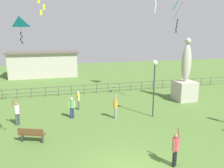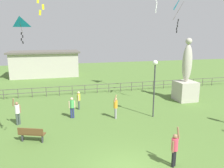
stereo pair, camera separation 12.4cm
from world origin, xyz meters
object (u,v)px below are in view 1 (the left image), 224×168
person_5 (72,106)px  kite_2 (19,23)px  lamppost (154,76)px  person_0 (175,147)px  kite_0 (183,3)px  person_7 (78,99)px  person_4 (17,112)px  person_1 (115,106)px  park_bench (32,134)px  statue_monument (185,82)px

person_5 → kite_2: bearing=144.7°
lamppost → person_0: lamppost is taller
person_5 → kite_0: 11.55m
lamppost → person_0: (-1.82, -6.05, -2.15)m
person_7 → person_0: bearing=-70.0°
person_0 → person_4: 10.40m
person_1 → person_5: person_1 is taller
person_5 → kite_2: (-3.36, 2.38, 5.91)m
park_bench → kite_2: kite_2 is taller
park_bench → person_4: bearing=111.8°
person_5 → kite_0: (8.78, 0.31, 7.50)m
statue_monument → person_1: statue_monument is taller
person_0 → person_7: size_ratio=1.25×
person_4 → person_7: (4.34, 2.13, -0.08)m
park_bench → person_1: 6.02m
park_bench → kite_2: size_ratio=0.79×
statue_monument → lamppost: 5.82m
lamppost → person_7: 6.41m
person_4 → kite_0: 14.50m
person_7 → kite_2: kite_2 is taller
statue_monument → kite_0: size_ratio=1.88×
statue_monument → person_0: statue_monument is taller
person_5 → kite_0: size_ratio=0.51×
statue_monument → kite_0: bearing=-138.7°
person_1 → kite_0: kite_0 is taller
park_bench → person_4: 3.04m
person_1 → park_bench: bearing=-158.3°
lamppost → statue_monument: bearing=33.8°
person_7 → person_5: bearing=-110.8°
lamppost → park_bench: 8.97m
person_0 → kite_2: bearing=127.2°
kite_0 → kite_2: bearing=170.3°
lamppost → person_5: (-5.84, 1.29, -2.20)m
statue_monument → park_bench: statue_monument is taller
park_bench → person_5: size_ratio=0.99×
person_0 → person_5: person_0 is taller
statue_monument → person_1: bearing=-159.9°
person_5 → person_7: bearing=69.2°
lamppost → person_0: 6.68m
person_4 → kite_2: (0.29, 2.70, 5.86)m
lamppost → kite_0: (2.94, 1.60, 5.30)m
person_1 → person_5: size_ratio=1.18×
person_5 → person_4: bearing=-175.0°
lamppost → person_7: bearing=149.0°
lamppost → person_0: bearing=-106.8°
person_0 → kite_2: kite_2 is taller
person_0 → person_1: (-0.98, 6.46, -0.02)m
lamppost → kite_0: bearing=28.6°
person_0 → person_7: 9.74m
person_5 → person_1: bearing=-16.3°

